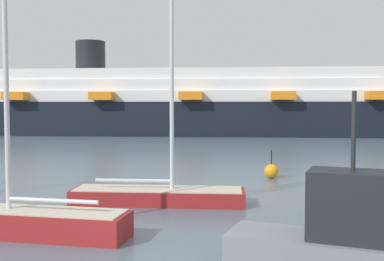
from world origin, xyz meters
The scene contains 5 objects.
sailboat_0 centered at (-3.69, 3.36, 0.58)m, with size 6.70×2.01×10.87m.
sailboat_1 centered at (-0.44, 8.44, 0.54)m, with size 7.14×2.07×11.54m.
fishing_boat_0 centered at (5.53, 1.43, 0.86)m, with size 5.75×3.10×4.37m.
channel_buoy_0 centered at (4.48, 15.78, 0.40)m, with size 0.79×0.79×1.56m.
cruise_ship centered at (-4.39, 54.32, 4.15)m, with size 82.90×15.24×13.13m.
Camera 1 is at (3.18, -10.05, 4.02)m, focal length 43.29 mm.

